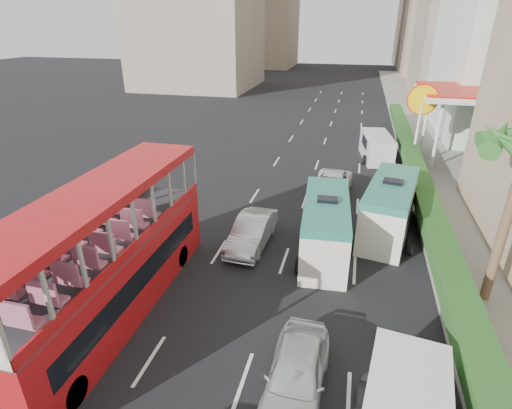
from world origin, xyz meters
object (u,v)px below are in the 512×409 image
(double_decker_bus, at_px, (108,254))
(shell_station, at_px, (459,126))
(palm_tree, at_px, (505,226))
(minibus_far, at_px, (389,208))
(car_silver_lane_b, at_px, (295,392))
(panel_van_far, at_px, (377,147))
(car_silver_lane_a, at_px, (252,245))
(van_asset, at_px, (331,194))
(minibus_near, at_px, (325,227))

(double_decker_bus, xyz_separation_m, shell_station, (16.00, 23.00, 0.22))
(double_decker_bus, bearing_deg, palm_tree, 16.16)
(minibus_far, bearing_deg, shell_station, 78.62)
(car_silver_lane_b, xyz_separation_m, panel_van_far, (2.76, 23.70, 0.98))
(car_silver_lane_b, relative_size, panel_van_far, 0.87)
(car_silver_lane_a, relative_size, van_asset, 0.92)
(palm_tree, relative_size, shell_station, 0.80)
(minibus_near, height_order, palm_tree, palm_tree)
(double_decker_bus, relative_size, car_silver_lane_b, 2.58)
(double_decker_bus, relative_size, palm_tree, 1.72)
(minibus_near, bearing_deg, car_silver_lane_b, -94.44)
(shell_station, bearing_deg, car_silver_lane_a, -125.80)
(minibus_near, bearing_deg, double_decker_bus, -143.49)
(minibus_near, bearing_deg, car_silver_lane_a, 178.99)
(panel_van_far, bearing_deg, double_decker_bus, -123.40)
(minibus_far, bearing_deg, minibus_near, -125.96)
(panel_van_far, distance_m, palm_tree, 18.23)
(car_silver_lane_b, relative_size, minibus_far, 0.68)
(car_silver_lane_a, xyz_separation_m, palm_tree, (10.02, -2.05, 3.38))
(minibus_near, xyz_separation_m, palm_tree, (6.51, -2.24, 2.04))
(car_silver_lane_b, bearing_deg, shell_station, 71.84)
(car_silver_lane_a, bearing_deg, shell_station, 56.76)
(double_decker_bus, height_order, car_silver_lane_b, double_decker_bus)
(minibus_far, xyz_separation_m, shell_station, (5.70, 13.93, 1.36))
(panel_van_far, distance_m, shell_station, 6.40)
(car_silver_lane_a, bearing_deg, car_silver_lane_b, -64.32)
(panel_van_far, relative_size, shell_station, 0.61)
(minibus_far, relative_size, palm_tree, 0.98)
(panel_van_far, bearing_deg, shell_station, 3.91)
(van_asset, height_order, minibus_far, minibus_far)
(double_decker_bus, distance_m, car_silver_lane_b, 7.93)
(car_silver_lane_b, distance_m, shell_station, 26.67)
(minibus_near, distance_m, shell_station, 18.94)
(car_silver_lane_a, distance_m, van_asset, 8.09)
(van_asset, xyz_separation_m, shell_station, (8.89, 9.58, 2.75))
(minibus_near, bearing_deg, palm_tree, -23.07)
(double_decker_bus, relative_size, car_silver_lane_a, 2.48)
(minibus_far, bearing_deg, double_decker_bus, -127.76)
(double_decker_bus, xyz_separation_m, van_asset, (7.11, 13.42, -2.53))
(car_silver_lane_b, bearing_deg, panel_van_far, 84.49)
(van_asset, bearing_deg, shell_station, 50.52)
(van_asset, height_order, minibus_near, minibus_near)
(minibus_near, bearing_deg, shell_station, 58.45)
(double_decker_bus, bearing_deg, minibus_near, 40.59)
(minibus_far, bearing_deg, car_silver_lane_b, -94.54)
(panel_van_far, bearing_deg, minibus_near, -108.60)
(van_asset, relative_size, panel_van_far, 0.98)
(minibus_near, xyz_separation_m, minibus_far, (3.01, 2.82, 0.04))
(minibus_far, xyz_separation_m, panel_van_far, (-0.30, 12.60, -0.40))
(car_silver_lane_a, distance_m, minibus_near, 3.76)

